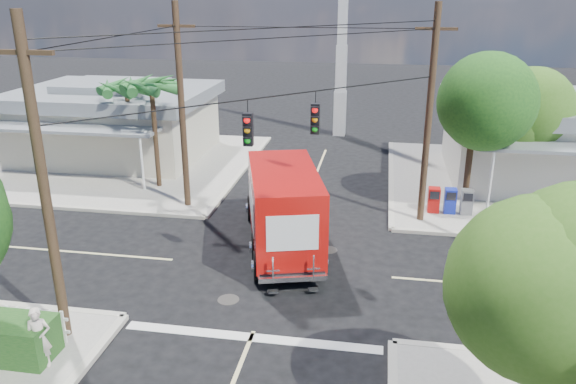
# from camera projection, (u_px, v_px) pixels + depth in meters

# --- Properties ---
(ground) EXTENTS (120.00, 120.00, 0.00)m
(ground) POSITION_uv_depth(u_px,v_px,m) (279.00, 268.00, 20.10)
(ground) COLOR black
(ground) RESTS_ON ground
(sidewalk_ne) EXTENTS (14.12, 14.12, 0.14)m
(sidewalk_ne) POSITION_uv_depth(u_px,v_px,m) (529.00, 185.00, 28.44)
(sidewalk_ne) COLOR gray
(sidewalk_ne) RESTS_ON ground
(sidewalk_nw) EXTENTS (14.12, 14.12, 0.14)m
(sidewalk_nw) POSITION_uv_depth(u_px,v_px,m) (126.00, 164.00, 31.88)
(sidewalk_nw) COLOR gray
(sidewalk_nw) RESTS_ON ground
(road_markings) EXTENTS (32.00, 32.00, 0.01)m
(road_markings) POSITION_uv_depth(u_px,v_px,m) (271.00, 289.00, 18.73)
(road_markings) COLOR beige
(road_markings) RESTS_ON ground
(building_ne) EXTENTS (11.80, 10.20, 4.50)m
(building_ne) POSITION_uv_depth(u_px,v_px,m) (564.00, 138.00, 28.42)
(building_ne) COLOR silver
(building_ne) RESTS_ON sidewalk_ne
(building_nw) EXTENTS (10.80, 10.20, 4.30)m
(building_nw) POSITION_uv_depth(u_px,v_px,m) (116.00, 120.00, 32.79)
(building_nw) COLOR beige
(building_nw) RESTS_ON sidewalk_nw
(radio_tower) EXTENTS (0.80, 0.80, 17.00)m
(radio_tower) POSITION_uv_depth(u_px,v_px,m) (342.00, 51.00, 36.64)
(radio_tower) COLOR silver
(radio_tower) RESTS_ON ground
(tree_ne_front) EXTENTS (4.21, 4.14, 6.66)m
(tree_ne_front) POSITION_uv_depth(u_px,v_px,m) (476.00, 107.00, 23.60)
(tree_ne_front) COLOR #422D1C
(tree_ne_front) RESTS_ON sidewalk_ne
(tree_ne_back) EXTENTS (3.77, 3.66, 5.82)m
(tree_ne_back) POSITION_uv_depth(u_px,v_px,m) (527.00, 112.00, 25.42)
(tree_ne_back) COLOR #422D1C
(tree_ne_back) RESTS_ON sidewalk_ne
(tree_se) EXTENTS (3.67, 3.54, 5.62)m
(tree_se) POSITION_uv_depth(u_px,v_px,m) (563.00, 283.00, 10.90)
(tree_se) COLOR #422D1C
(tree_se) RESTS_ON sidewalk_se
(palm_nw_front) EXTENTS (3.01, 3.08, 5.59)m
(palm_nw_front) POSITION_uv_depth(u_px,v_px,m) (151.00, 88.00, 26.52)
(palm_nw_front) COLOR #422D1C
(palm_nw_front) RESTS_ON sidewalk_nw
(palm_nw_back) EXTENTS (3.01, 3.08, 5.19)m
(palm_nw_back) POSITION_uv_depth(u_px,v_px,m) (126.00, 89.00, 28.35)
(palm_nw_back) COLOR #422D1C
(palm_nw_back) RESTS_ON sidewalk_nw
(utility_poles) EXTENTS (12.00, 10.68, 9.00)m
(utility_poles) POSITION_uv_depth(u_px,v_px,m) (243.00, 129.00, 20.24)
(utility_poles) COLOR #473321
(utility_poles) RESTS_ON ground
(vending_boxes) EXTENTS (1.90, 0.50, 1.10)m
(vending_boxes) POSITION_uv_depth(u_px,v_px,m) (450.00, 201.00, 24.58)
(vending_boxes) COLOR #9D0D0B
(vending_boxes) RESTS_ON sidewalk_ne
(delivery_truck) EXTENTS (4.21, 7.94, 3.30)m
(delivery_truck) POSITION_uv_depth(u_px,v_px,m) (282.00, 206.00, 21.29)
(delivery_truck) COLOR black
(delivery_truck) RESTS_ON ground
(pedestrian) EXTENTS (0.71, 0.58, 1.69)m
(pedestrian) POSITION_uv_depth(u_px,v_px,m) (39.00, 338.00, 14.40)
(pedestrian) COLOR beige
(pedestrian) RESTS_ON sidewalk_sw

